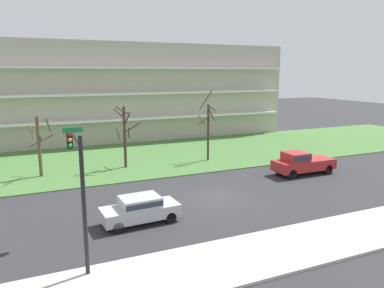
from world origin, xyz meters
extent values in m
plane|color=#2D2D30|center=(0.00, 0.00, 0.00)|extent=(160.00, 160.00, 0.00)
cube|color=#BCB7AD|center=(0.00, -8.00, 0.07)|extent=(80.00, 4.00, 0.15)
cube|color=#477238|center=(0.00, 14.00, 0.04)|extent=(80.00, 16.00, 0.08)
cube|color=#B2A899|center=(0.00, 28.85, 6.03)|extent=(42.80, 13.71, 12.05)
cube|color=white|center=(0.00, 21.55, 3.01)|extent=(41.08, 0.90, 0.24)
cube|color=white|center=(0.00, 21.55, 6.03)|extent=(41.08, 0.90, 0.24)
cube|color=white|center=(0.00, 21.55, 9.04)|extent=(41.08, 0.90, 0.24)
cylinder|color=brown|center=(-10.79, 10.49, 2.52)|extent=(0.27, 0.27, 5.03)
cylinder|color=brown|center=(-10.66, 10.29, 3.39)|extent=(0.54, 0.40, 0.82)
cylinder|color=brown|center=(-11.24, 10.42, 3.78)|extent=(0.28, 1.02, 1.06)
cylinder|color=brown|center=(-9.98, 10.33, 4.33)|extent=(0.44, 1.70, 1.36)
cylinder|color=brown|center=(-10.54, 11.39, 2.89)|extent=(1.89, 0.62, 1.05)
cylinder|color=#423023|center=(-3.70, 10.58, 2.78)|extent=(0.26, 0.26, 5.55)
cylinder|color=#423023|center=(-3.38, 10.77, 4.41)|extent=(0.53, 0.78, 1.33)
cylinder|color=#423023|center=(-4.20, 10.20, 4.97)|extent=(0.88, 1.12, 0.86)
cylinder|color=#423023|center=(-3.34, 10.50, 3.22)|extent=(0.29, 0.82, 1.06)
cylinder|color=#423023|center=(-4.26, 10.53, 3.13)|extent=(0.22, 1.22, 1.18)
cylinder|color=#423023|center=(-2.93, 11.15, 3.52)|extent=(1.27, 1.65, 1.13)
cylinder|color=#423023|center=(-3.92, 10.00, 5.23)|extent=(1.25, 0.57, 0.81)
cylinder|color=#423023|center=(4.33, 10.08, 2.75)|extent=(0.22, 0.22, 5.51)
cylinder|color=#423023|center=(4.42, 9.66, 4.68)|extent=(0.92, 0.28, 1.44)
cylinder|color=#423023|center=(3.63, 10.09, 4.10)|extent=(0.13, 1.45, 0.75)
cylinder|color=#423023|center=(4.36, 10.71, 5.87)|extent=(1.36, 0.16, 1.82)
cylinder|color=#423023|center=(4.37, 10.78, 3.98)|extent=(1.48, 0.17, 1.06)
cylinder|color=#423023|center=(4.40, 9.61, 5.23)|extent=(0.99, 0.23, 0.70)
cube|color=#B22828|center=(9.64, 2.50, 0.82)|extent=(5.40, 2.00, 0.85)
cube|color=#B22828|center=(8.74, 2.50, 1.60)|extent=(1.80, 1.84, 0.70)
cube|color=#2D3847|center=(8.74, 2.50, 1.60)|extent=(1.76, 1.88, 0.38)
cylinder|color=black|center=(7.75, 1.61, 0.40)|extent=(0.80, 0.22, 0.80)
cylinder|color=black|center=(7.75, 3.39, 0.40)|extent=(0.80, 0.22, 0.80)
cylinder|color=black|center=(11.53, 1.61, 0.40)|extent=(0.80, 0.22, 0.80)
cylinder|color=black|center=(11.53, 3.39, 0.40)|extent=(0.80, 0.22, 0.80)
cube|color=#B7BABF|center=(-5.93, -2.00, 0.67)|extent=(4.49, 2.04, 0.70)
cube|color=#B7BABF|center=(-5.93, -2.00, 1.29)|extent=(2.29, 1.77, 0.55)
cube|color=#2D3847|center=(-5.93, -2.00, 1.29)|extent=(2.25, 1.81, 0.30)
cylinder|color=black|center=(-4.44, -1.13, 0.32)|extent=(0.65, 0.25, 0.64)
cylinder|color=black|center=(-4.35, -2.70, 0.32)|extent=(0.65, 0.25, 0.64)
cylinder|color=black|center=(-7.51, -1.30, 0.32)|extent=(0.65, 0.25, 0.64)
cylinder|color=black|center=(-7.43, -2.87, 0.32)|extent=(0.65, 0.25, 0.64)
cylinder|color=black|center=(-9.54, -6.60, 3.02)|extent=(0.18, 0.18, 6.05)
cylinder|color=black|center=(-9.54, -4.24, 5.65)|extent=(0.12, 4.71, 0.12)
cube|color=black|center=(-9.54, -2.19, 5.15)|extent=(0.28, 0.28, 0.90)
sphere|color=red|center=(-9.54, -2.34, 5.45)|extent=(0.20, 0.20, 0.20)
sphere|color=#F2A519|center=(-9.54, -2.34, 5.17)|extent=(0.20, 0.20, 0.20)
sphere|color=green|center=(-9.54, -2.34, 4.89)|extent=(0.20, 0.20, 0.20)
cube|color=#197238|center=(-9.54, -4.01, 5.90)|extent=(0.90, 0.04, 0.24)
camera|label=1|loc=(-11.27, -21.38, 8.46)|focal=34.49mm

